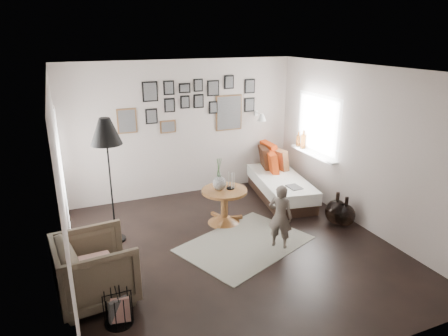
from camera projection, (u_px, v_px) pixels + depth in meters
name	position (u px, v px, depth m)	size (l,w,h in m)	color
ground	(234.00, 248.00, 5.97)	(4.80, 4.80, 0.00)	black
wall_back	(183.00, 129.00, 7.64)	(4.50, 4.50, 0.00)	#AFA299
wall_front	(349.00, 246.00, 3.45)	(4.50, 4.50, 0.00)	#AFA299
wall_left	(62.00, 189.00, 4.72)	(4.80, 4.80, 0.00)	#AFA299
wall_right	(363.00, 148.00, 6.38)	(4.80, 4.80, 0.00)	#AFA299
ceiling	(236.00, 70.00, 5.13)	(4.80, 4.80, 0.00)	white
door_left	(62.00, 177.00, 5.85)	(0.00, 2.14, 2.14)	white
window_right	(309.00, 150.00, 7.64)	(0.15, 1.32, 1.30)	white
gallery_wall	(197.00, 105.00, 7.59)	(2.74, 0.03, 1.08)	brown
wall_sconce	(261.00, 117.00, 7.93)	(0.18, 0.36, 0.16)	white
rug	(245.00, 244.00, 6.07)	(1.86, 1.30, 0.01)	beige
pedestal_table	(224.00, 207.00, 6.69)	(0.76, 0.76, 0.59)	brown
vase	(219.00, 181.00, 6.52)	(0.22, 0.22, 0.54)	black
candles	(231.00, 181.00, 6.58)	(0.13, 0.13, 0.28)	black
daybed	(278.00, 183.00, 7.76)	(1.13, 2.00, 0.93)	black
magazine_on_daybed	(294.00, 187.00, 7.13)	(0.21, 0.28, 0.02)	black
armchair	(95.00, 269.00, 4.71)	(0.86, 0.89, 0.81)	brown
armchair_cushion	(95.00, 261.00, 4.73)	(0.37, 0.37, 0.09)	beige
floor_lamp	(106.00, 136.00, 5.66)	(0.45, 0.45, 1.92)	black
magazine_basket	(118.00, 308.00, 4.37)	(0.30, 0.30, 0.38)	black
demijohn_large	(336.00, 212.00, 6.66)	(0.37, 0.37, 0.56)	black
demijohn_small	(345.00, 215.00, 6.60)	(0.33, 0.33, 0.51)	black
child	(280.00, 217.00, 5.85)	(0.36, 0.24, 0.99)	#5C5249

